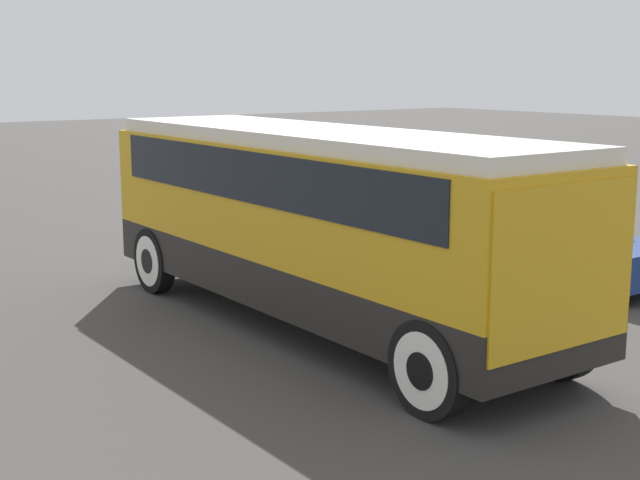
% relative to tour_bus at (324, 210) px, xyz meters
% --- Properties ---
extents(ground_plane, '(120.00, 120.00, 0.00)m').
position_rel_tour_bus_xyz_m(ground_plane, '(-0.10, 0.00, -1.90)').
color(ground_plane, '#423F3D').
extents(tour_bus, '(9.54, 2.62, 3.14)m').
position_rel_tour_bus_xyz_m(tour_bus, '(0.00, 0.00, 0.00)').
color(tour_bus, black).
rests_on(tour_bus, ground_plane).
extents(parked_car_mid, '(4.75, 1.88, 1.51)m').
position_rel_tour_bus_xyz_m(parked_car_mid, '(-0.23, 5.70, -1.15)').
color(parked_car_mid, navy).
rests_on(parked_car_mid, ground_plane).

